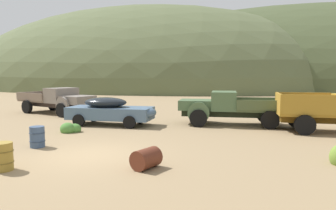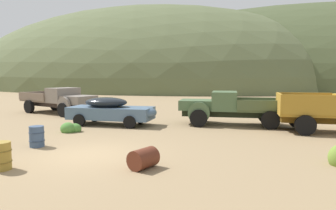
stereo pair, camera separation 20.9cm
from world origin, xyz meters
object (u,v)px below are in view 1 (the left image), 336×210
car_chalk_blue (113,111)px  oil_drum_foreground (3,157)px  truck_weathered_green (225,107)px  truck_primer_gray (61,100)px  oil_drum_tipped (146,159)px  oil_drum_spare (37,137)px

car_chalk_blue → oil_drum_foreground: size_ratio=6.20×
truck_weathered_green → oil_drum_foreground: truck_weathered_green is taller
oil_drum_foreground → truck_primer_gray: bearing=125.3°
truck_primer_gray → car_chalk_blue: truck_primer_gray is taller
oil_drum_foreground → oil_drum_tipped: bearing=26.0°
oil_drum_foreground → oil_drum_tipped: 4.28m
truck_primer_gray → truck_weathered_green: bearing=10.0°
truck_primer_gray → oil_drum_spare: 10.64m
oil_drum_spare → oil_drum_tipped: bearing=-8.5°
truck_primer_gray → oil_drum_foreground: size_ratio=7.94×
car_chalk_blue → oil_drum_tipped: bearing=-60.5°
truck_weathered_green → oil_drum_foreground: 11.87m
truck_primer_gray → oil_drum_tipped: bearing=-28.3°
truck_primer_gray → car_chalk_blue: (6.16, -2.65, -0.18)m
oil_drum_tipped → oil_drum_foreground: bearing=-154.0°
truck_primer_gray → oil_drum_tipped: (11.71, -9.21, -0.69)m
car_chalk_blue → oil_drum_spare: (0.31, -5.77, -0.40)m
car_chalk_blue → oil_drum_foreground: (1.70, -8.44, -0.39)m
oil_drum_foreground → oil_drum_tipped: (3.84, 1.88, -0.11)m
oil_drum_tipped → truck_weathered_green: bearing=88.5°
truck_weathered_green → oil_drum_spare: size_ratio=7.77×
car_chalk_blue → oil_drum_tipped: (5.55, -6.56, -0.51)m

